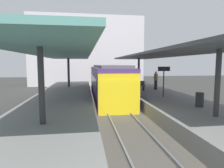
# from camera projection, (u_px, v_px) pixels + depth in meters

# --- Properties ---
(ground_plane) EXTENTS (80.00, 80.00, 0.00)m
(ground_plane) POSITION_uv_depth(u_px,v_px,m) (116.00, 113.00, 13.02)
(ground_plane) COLOR #383835
(platform_left) EXTENTS (4.40, 28.00, 1.00)m
(platform_left) POSITION_uv_depth(u_px,v_px,m) (59.00, 108.00, 12.43)
(platform_left) COLOR gray
(platform_left) RESTS_ON ground_plane
(platform_right) EXTENTS (4.40, 28.00, 1.00)m
(platform_right) POSITION_uv_depth(u_px,v_px,m) (169.00, 105.00, 13.51)
(platform_right) COLOR gray
(platform_right) RESTS_ON ground_plane
(track_ballast) EXTENTS (3.20, 28.00, 0.20)m
(track_ballast) POSITION_uv_depth(u_px,v_px,m) (116.00, 112.00, 13.01)
(track_ballast) COLOR #59544C
(track_ballast) RESTS_ON ground_plane
(rail_near_side) EXTENTS (0.08, 28.00, 0.14)m
(rail_near_side) POSITION_uv_depth(u_px,v_px,m) (106.00, 110.00, 12.89)
(rail_near_side) COLOR slate
(rail_near_side) RESTS_ON track_ballast
(rail_far_side) EXTENTS (0.08, 28.00, 0.14)m
(rail_far_side) POSITION_uv_depth(u_px,v_px,m) (126.00, 109.00, 13.10)
(rail_far_side) COLOR slate
(rail_far_side) RESTS_ON track_ballast
(commuter_train) EXTENTS (2.78, 11.33, 3.10)m
(commuter_train) POSITION_uv_depth(u_px,v_px,m) (108.00, 82.00, 17.24)
(commuter_train) COLOR #472D6B
(commuter_train) RESTS_ON track_ballast
(canopy_left) EXTENTS (4.18, 21.00, 3.21)m
(canopy_left) POSITION_uv_depth(u_px,v_px,m) (61.00, 54.00, 13.44)
(canopy_left) COLOR #333335
(canopy_left) RESTS_ON platform_left
(canopy_right) EXTENTS (4.18, 21.00, 3.20)m
(canopy_right) POSITION_uv_depth(u_px,v_px,m) (162.00, 55.00, 14.52)
(canopy_right) COLOR #333335
(canopy_right) RESTS_ON platform_right
(platform_bench) EXTENTS (1.40, 0.41, 0.86)m
(platform_bench) POSITION_uv_depth(u_px,v_px,m) (137.00, 85.00, 17.21)
(platform_bench) COLOR black
(platform_bench) RESTS_ON platform_right
(platform_sign) EXTENTS (0.90, 0.08, 2.21)m
(platform_sign) POSITION_uv_depth(u_px,v_px,m) (164.00, 75.00, 13.64)
(platform_sign) COLOR #262628
(platform_sign) RESTS_ON platform_right
(litter_bin) EXTENTS (0.44, 0.44, 0.80)m
(litter_bin) POSITION_uv_depth(u_px,v_px,m) (200.00, 100.00, 10.56)
(litter_bin) COLOR #2D2D30
(litter_bin) RESTS_ON platform_right
(passenger_near_bench) EXTENTS (0.36, 0.36, 1.71)m
(passenger_near_bench) POSITION_uv_depth(u_px,v_px,m) (156.00, 80.00, 17.85)
(passenger_near_bench) COLOR #232328
(passenger_near_bench) RESTS_ON platform_right
(station_building_backdrop) EXTENTS (18.00, 6.00, 11.00)m
(station_building_backdrop) POSITION_uv_depth(u_px,v_px,m) (87.00, 52.00, 31.91)
(station_building_backdrop) COLOR #B7B2B7
(station_building_backdrop) RESTS_ON ground_plane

